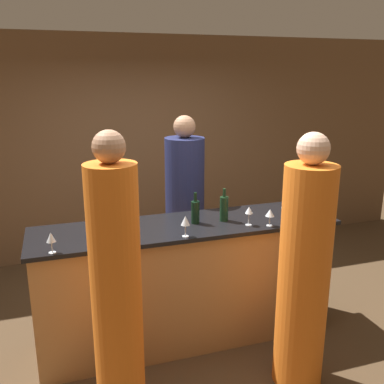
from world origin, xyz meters
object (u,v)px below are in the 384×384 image
Objects in this scene: guest_0 at (117,295)px; guest_1 at (304,274)px; wine_bottle_0 at (224,208)px; wine_bottle_2 at (195,211)px; wine_bottle_1 at (108,221)px; bartender at (185,217)px.

guest_0 is 1.03× the size of guest_1.
wine_bottle_0 is at bearing 36.17° from guest_0.
guest_0 reaches higher than wine_bottle_2.
wine_bottle_0 is (-0.32, 0.79, 0.30)m from guest_1.
guest_0 reaches higher than wine_bottle_1.
wine_bottle_2 is (-0.26, 0.02, -0.01)m from wine_bottle_0.
wine_bottle_1 is 0.74m from wine_bottle_2.
guest_0 is 6.68× the size of wine_bottle_1.
bartender is 7.13× the size of wine_bottle_2.
wine_bottle_0 is (1.05, 0.77, 0.25)m from guest_0.
bartender is at bearing 42.04° from wine_bottle_1.
guest_0 is 0.76m from wine_bottle_1.
guest_0 reaches higher than wine_bottle_0.
guest_1 is at bearing -1.14° from guest_0.
guest_1 is 6.46× the size of wine_bottle_1.
guest_0 reaches higher than guest_1.
guest_1 is 0.90m from wine_bottle_0.
guest_0 is at bearing -143.83° from wine_bottle_0.
guest_0 is (-0.91, -1.49, 0.05)m from bartender.
wine_bottle_0 is at bearing 3.04° from wine_bottle_1.
guest_0 is 1.14m from wine_bottle_2.
wine_bottle_2 is at bearing 176.09° from wine_bottle_0.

